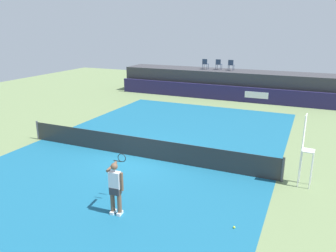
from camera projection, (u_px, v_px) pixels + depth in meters
The scene contains 13 objects.
ground_plane at pixel (167, 138), 17.87m from camera, with size 48.00×48.00×0.00m, color #6B7F51.
court_inner at pixel (141, 157), 15.25m from camera, with size 12.00×22.00×0.00m, color #16597A.
sponsor_wall at pixel (220, 93), 26.87m from camera, with size 18.00×0.22×1.20m.
spectator_platform at pixel (226, 83), 28.31m from camera, with size 18.00×2.80×2.20m, color #38383D.
spectator_chair_far_left at pixel (205, 64), 28.45m from camera, with size 0.46×0.46×0.89m.
spectator_chair_left at pixel (219, 64), 28.17m from camera, with size 0.46×0.46×0.89m.
spectator_chair_center at pixel (231, 65), 27.71m from camera, with size 0.44×0.44×0.89m.
umpire_chair at pixel (306, 146), 12.12m from camera, with size 0.48×0.48×2.76m.
tennis_net at pixel (141, 147), 15.11m from camera, with size 12.40×0.02×0.95m, color #2D2D2D.
net_post_near at pixel (38, 130), 17.51m from camera, with size 0.10×0.10×1.00m, color #4C4C51.
net_post_far at pixel (283, 170), 12.69m from camera, with size 0.10×0.10×1.00m, color #4C4C51.
tennis_player at pixel (116, 187), 10.37m from camera, with size 0.76×1.13×1.77m.
tennis_ball at pixel (234, 227), 9.86m from camera, with size 0.07×0.07×0.07m, color #D8EA33.
Camera 1 is at (6.90, -12.45, 5.79)m, focal length 35.36 mm.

